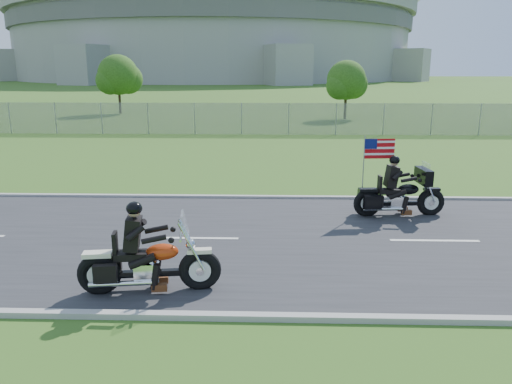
{
  "coord_description": "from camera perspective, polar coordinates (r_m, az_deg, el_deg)",
  "views": [
    {
      "loc": [
        -0.09,
        -11.86,
        4.26
      ],
      "look_at": [
        -0.45,
        0.0,
        1.26
      ],
      "focal_mm": 35.0,
      "sensor_mm": 36.0,
      "label": 1
    }
  ],
  "objects": [
    {
      "name": "motorcycle_lead",
      "position": [
        9.85,
        -12.32,
        -8.09
      ],
      "size": [
        2.74,
        0.9,
        1.84
      ],
      "rotation": [
        0.0,
        0.0,
        0.14
      ],
      "color": "black",
      "rests_on": "ground"
    },
    {
      "name": "ground",
      "position": [
        12.6,
        2.07,
        -5.56
      ],
      "size": [
        420.0,
        420.0,
        0.0
      ],
      "primitive_type": "plane",
      "color": "#35541A",
      "rests_on": "ground"
    },
    {
      "name": "tree_fence_near",
      "position": [
        42.36,
        10.33,
        12.24
      ],
      "size": [
        3.52,
        3.28,
        4.75
      ],
      "color": "#382316",
      "rests_on": "ground"
    },
    {
      "name": "fence",
      "position": [
        32.4,
        -7.03,
        8.32
      ],
      "size": [
        60.0,
        0.03,
        2.0
      ],
      "primitive_type": "cube",
      "color": "gray",
      "rests_on": "ground"
    },
    {
      "name": "tree_fence_mid",
      "position": [
        47.96,
        -15.4,
        12.57
      ],
      "size": [
        3.96,
        3.69,
        5.3
      ],
      "color": "#382316",
      "rests_on": "ground"
    },
    {
      "name": "curb_south",
      "position": [
        8.87,
        2.18,
        -14.13
      ],
      "size": [
        120.0,
        0.18,
        0.12
      ],
      "primitive_type": "cube",
      "color": "#9E9B93",
      "rests_on": "ground"
    },
    {
      "name": "road",
      "position": [
        12.6,
        2.07,
        -5.48
      ],
      "size": [
        120.0,
        8.0,
        0.04
      ],
      "primitive_type": "cube",
      "color": "#28282B",
      "rests_on": "ground"
    },
    {
      "name": "curb_north",
      "position": [
        16.46,
        2.02,
        -0.63
      ],
      "size": [
        120.0,
        0.18,
        0.12
      ],
      "primitive_type": "cube",
      "color": "#9E9B93",
      "rests_on": "ground"
    },
    {
      "name": "stadium",
      "position": [
        183.3,
        -4.69,
        17.7
      ],
      "size": [
        140.4,
        140.4,
        29.2
      ],
      "color": "#A3A099",
      "rests_on": "ground"
    },
    {
      "name": "motorcycle_follow",
      "position": [
        14.99,
        16.05,
        -0.44
      ],
      "size": [
        2.69,
        0.9,
        2.24
      ],
      "rotation": [
        0.0,
        0.0,
        0.09
      ],
      "color": "black",
      "rests_on": "ground"
    }
  ]
}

